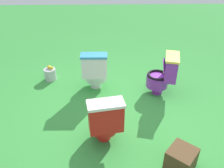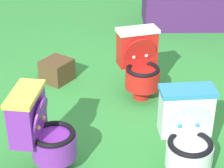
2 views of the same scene
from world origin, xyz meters
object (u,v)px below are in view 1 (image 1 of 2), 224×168
small_crate (181,158)px  lemon_bucket (50,74)px  toilet_purple (163,75)px  toilet_white (95,71)px  toilet_red (105,120)px

small_crate → lemon_bucket: bearing=-47.1°
small_crate → toilet_purple: bearing=-93.3°
small_crate → lemon_bucket: lemon_bucket is taller
toilet_purple → small_crate: size_ratio=2.31×
toilet_purple → small_crate: 1.57m
toilet_white → toilet_purple: size_ratio=1.00×
toilet_white → small_crate: bearing=-57.3°
toilet_red → toilet_purple: bearing=38.9°
toilet_red → toilet_purple: size_ratio=1.00×
lemon_bucket → toilet_white: bearing=157.6°
toilet_purple → lemon_bucket: (2.02, -0.53, -0.26)m
toilet_white → lemon_bucket: (0.87, -0.36, -0.26)m
toilet_white → small_crate: 2.03m
toilet_white → small_crate: (-1.06, 1.72, -0.25)m
lemon_bucket → small_crate: bearing=132.9°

